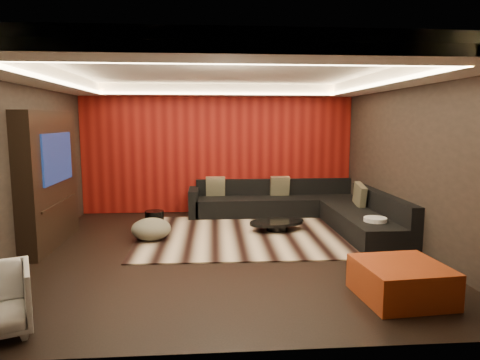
{
  "coord_description": "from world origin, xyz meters",
  "views": [
    {
      "loc": [
        -0.26,
        -6.55,
        2.04
      ],
      "look_at": [
        0.3,
        0.6,
        1.05
      ],
      "focal_mm": 32.0,
      "sensor_mm": 36.0,
      "label": 1
    }
  ],
  "objects": [
    {
      "name": "floor",
      "position": [
        0.0,
        0.0,
        -0.01
      ],
      "size": [
        6.0,
        6.0,
        0.02
      ],
      "primitive_type": "cube",
      "color": "black",
      "rests_on": "ground"
    },
    {
      "name": "ceiling",
      "position": [
        0.0,
        0.0,
        2.81
      ],
      "size": [
        6.0,
        6.0,
        0.02
      ],
      "primitive_type": "cube",
      "color": "silver",
      "rests_on": "ground"
    },
    {
      "name": "wall_back",
      "position": [
        0.0,
        3.01,
        1.4
      ],
      "size": [
        6.0,
        0.02,
        2.8
      ],
      "primitive_type": "cube",
      "color": "black",
      "rests_on": "ground"
    },
    {
      "name": "wall_left",
      "position": [
        -3.01,
        0.0,
        1.4
      ],
      "size": [
        0.02,
        6.0,
        2.8
      ],
      "primitive_type": "cube",
      "color": "black",
      "rests_on": "ground"
    },
    {
      "name": "wall_right",
      "position": [
        3.01,
        0.0,
        1.4
      ],
      "size": [
        0.02,
        6.0,
        2.8
      ],
      "primitive_type": "cube",
      "color": "black",
      "rests_on": "ground"
    },
    {
      "name": "red_feature_wall",
      "position": [
        0.0,
        2.97,
        1.4
      ],
      "size": [
        5.98,
        0.05,
        2.78
      ],
      "primitive_type": "cube",
      "color": "#6B0C0A",
      "rests_on": "ground"
    },
    {
      "name": "soffit_back",
      "position": [
        0.0,
        2.7,
        2.69
      ],
      "size": [
        6.0,
        0.6,
        0.22
      ],
      "primitive_type": "cube",
      "color": "silver",
      "rests_on": "ground"
    },
    {
      "name": "soffit_front",
      "position": [
        0.0,
        -2.7,
        2.69
      ],
      "size": [
        6.0,
        0.6,
        0.22
      ],
      "primitive_type": "cube",
      "color": "silver",
      "rests_on": "ground"
    },
    {
      "name": "soffit_left",
      "position": [
        -2.7,
        0.0,
        2.69
      ],
      "size": [
        0.6,
        4.8,
        0.22
      ],
      "primitive_type": "cube",
      "color": "silver",
      "rests_on": "ground"
    },
    {
      "name": "soffit_right",
      "position": [
        2.7,
        0.0,
        2.69
      ],
      "size": [
        0.6,
        4.8,
        0.22
      ],
      "primitive_type": "cube",
      "color": "silver",
      "rests_on": "ground"
    },
    {
      "name": "cove_back",
      "position": [
        0.0,
        2.36,
        2.6
      ],
      "size": [
        4.8,
        0.08,
        0.04
      ],
      "primitive_type": "cube",
      "color": "#FFD899",
      "rests_on": "ground"
    },
    {
      "name": "cove_front",
      "position": [
        0.0,
        -2.36,
        2.6
      ],
      "size": [
        4.8,
        0.08,
        0.04
      ],
      "primitive_type": "cube",
      "color": "#FFD899",
      "rests_on": "ground"
    },
    {
      "name": "cove_left",
      "position": [
        -2.36,
        0.0,
        2.6
      ],
      "size": [
        0.08,
        4.8,
        0.04
      ],
      "primitive_type": "cube",
      "color": "#FFD899",
      "rests_on": "ground"
    },
    {
      "name": "cove_right",
      "position": [
        2.36,
        0.0,
        2.6
      ],
      "size": [
        0.08,
        4.8,
        0.04
      ],
      "primitive_type": "cube",
      "color": "#FFD899",
      "rests_on": "ground"
    },
    {
      "name": "tv_surround",
      "position": [
        -2.85,
        0.6,
        1.1
      ],
      "size": [
        0.3,
        2.0,
        2.2
      ],
      "primitive_type": "cube",
      "color": "black",
      "rests_on": "ground"
    },
    {
      "name": "tv_screen",
      "position": [
        -2.69,
        0.6,
        1.45
      ],
      "size": [
        0.04,
        1.3,
        0.8
      ],
      "primitive_type": "cube",
      "color": "black",
      "rests_on": "ground"
    },
    {
      "name": "tv_shelf",
      "position": [
        -2.69,
        0.6,
        0.7
      ],
      "size": [
        0.04,
        1.6,
        0.04
      ],
      "primitive_type": "cube",
      "color": "black",
      "rests_on": "ground"
    },
    {
      "name": "rug",
      "position": [
        0.53,
        0.9,
        0.01
      ],
      "size": [
        4.05,
        3.06,
        0.02
      ],
      "primitive_type": "cube",
      "rotation": [
        0.0,
        0.0,
        -0.02
      ],
      "color": "beige",
      "rests_on": "floor"
    },
    {
      "name": "coffee_table",
      "position": [
        1.03,
        1.14,
        0.11
      ],
      "size": [
        1.3,
        1.3,
        0.18
      ],
      "primitive_type": "cylinder",
      "rotation": [
        0.0,
        0.0,
        0.26
      ],
      "color": "black",
      "rests_on": "rug"
    },
    {
      "name": "drum_stool",
      "position": [
        -1.22,
        1.15,
        0.22
      ],
      "size": [
        0.38,
        0.38,
        0.4
      ],
      "primitive_type": "cylinder",
      "rotation": [
        0.0,
        0.0,
        0.14
      ],
      "color": "black",
      "rests_on": "rug"
    },
    {
      "name": "striped_pouf",
      "position": [
        -1.22,
        0.69,
        0.21
      ],
      "size": [
        0.81,
        0.81,
        0.37
      ],
      "primitive_type": "ellipsoid",
      "rotation": [
        0.0,
        0.0,
        0.24
      ],
      "color": "beige",
      "rests_on": "rug"
    },
    {
      "name": "white_side_table",
      "position": [
        2.5,
        0.13,
        0.23
      ],
      "size": [
        0.49,
        0.49,
        0.47
      ],
      "primitive_type": "cylinder",
      "rotation": [
        0.0,
        0.0,
        0.4
      ],
      "color": "silver",
      "rests_on": "floor"
    },
    {
      "name": "orange_ottoman",
      "position": [
        1.97,
        -1.99,
        0.21
      ],
      "size": [
        1.01,
        1.01,
        0.42
      ],
      "primitive_type": "cube",
      "rotation": [
        0.0,
        0.0,
        0.08
      ],
      "color": "#AC3D16",
      "rests_on": "floor"
    },
    {
      "name": "sectional_sofa",
      "position": [
        1.73,
        1.86,
        0.26
      ],
      "size": [
        3.65,
        3.5,
        0.75
      ],
      "color": "black",
      "rests_on": "floor"
    },
    {
      "name": "throw_pillows",
      "position": [
        1.32,
        2.27,
        0.62
      ],
      "size": [
        3.03,
        1.7,
        0.5
      ],
      "color": "#B7B086",
      "rests_on": "sectional_sofa"
    }
  ]
}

